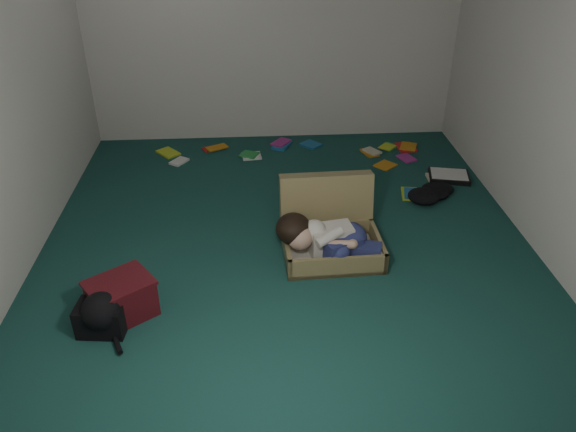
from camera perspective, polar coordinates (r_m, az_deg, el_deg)
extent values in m
plane|color=#16413B|center=(4.65, -0.12, -2.74)|extent=(4.50, 4.50, 0.00)
plane|color=silver|center=(6.24, -1.55, 19.17)|extent=(4.50, 0.00, 4.50)
plane|color=silver|center=(2.07, 3.90, -7.47)|extent=(4.50, 0.00, 4.50)
plane|color=silver|center=(4.65, 25.90, 11.92)|extent=(0.00, 4.50, 4.50)
cube|color=olive|center=(4.45, 4.54, -3.28)|extent=(0.78, 0.57, 0.17)
cube|color=silver|center=(4.47, 4.51, -3.75)|extent=(0.71, 0.50, 0.02)
cube|color=olive|center=(4.64, 3.89, 1.05)|extent=(0.77, 0.26, 0.56)
cube|color=silver|center=(4.37, 4.36, -2.42)|extent=(0.35, 0.24, 0.24)
sphere|color=tan|center=(4.27, 1.23, -2.13)|extent=(0.21, 0.21, 0.21)
ellipsoid|color=black|center=(4.30, 0.56, -1.30)|extent=(0.27, 0.29, 0.24)
ellipsoid|color=navy|center=(4.41, 6.43, -2.21)|extent=(0.25, 0.29, 0.24)
cube|color=navy|center=(4.30, 5.60, -3.28)|extent=(0.32, 0.24, 0.15)
cube|color=navy|center=(4.34, 7.72, -3.51)|extent=(0.29, 0.20, 0.12)
sphere|color=white|center=(4.40, 8.92, -3.42)|extent=(0.12, 0.12, 0.12)
sphere|color=white|center=(4.35, 9.15, -4.10)|extent=(0.11, 0.11, 0.11)
cylinder|color=tan|center=(4.24, 5.43, -2.88)|extent=(0.20, 0.07, 0.07)
cube|color=#420D13|center=(4.02, -16.51, -8.18)|extent=(0.50, 0.48, 0.26)
cube|color=#420D13|center=(3.93, -16.82, -6.55)|extent=(0.53, 0.51, 0.02)
cube|color=black|center=(5.87, 16.02, 3.90)|extent=(0.45, 0.37, 0.05)
cube|color=white|center=(5.86, 16.06, 4.14)|extent=(0.40, 0.32, 0.01)
cube|color=#B9D425|center=(6.32, -12.08, 6.31)|extent=(0.21, 0.15, 0.02)
cube|color=red|center=(6.36, -7.46, 6.91)|extent=(0.26, 0.25, 0.02)
cube|color=white|center=(6.12, -3.71, 6.12)|extent=(0.20, 0.24, 0.02)
cube|color=#1B5F94|center=(6.39, 2.35, 7.25)|extent=(0.22, 0.25, 0.02)
cube|color=orange|center=(6.25, 8.29, 6.39)|extent=(0.26, 0.24, 0.02)
cube|color=#268B3D|center=(6.43, 10.24, 6.95)|extent=(0.22, 0.17, 0.02)
cube|color=#A42982|center=(6.20, 11.95, 5.79)|extent=(0.26, 0.25, 0.02)
cube|color=beige|center=(5.85, 15.15, 3.76)|extent=(0.19, 0.23, 0.02)
cube|color=#B9D425|center=(5.47, 12.29, 2.19)|extent=(0.23, 0.25, 0.02)
cube|color=red|center=(6.45, 11.87, 6.83)|extent=(0.25, 0.23, 0.02)
cube|color=white|center=(6.09, -10.99, 5.45)|extent=(0.23, 0.19, 0.02)
cube|color=#1B5F94|center=(6.36, -0.65, 7.17)|extent=(0.25, 0.26, 0.02)
cube|color=orange|center=(5.99, 9.86, 5.12)|extent=(0.17, 0.22, 0.02)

